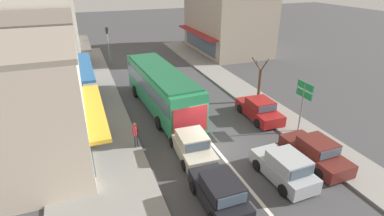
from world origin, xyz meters
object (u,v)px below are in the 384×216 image
object	(u,v)px
hatchback_queue_far_back	(220,192)
sedan_adjacent_lane_lead	(192,145)
traffic_light_downstreet	(108,40)
street_tree_right	(260,81)
parked_sedan_kerb_second	(259,110)
directional_road_sign	(304,95)
city_bus	(161,87)
pedestrian_with_handbag_near	(135,133)
parked_sedan_kerb_front	(315,152)
hatchback_behind_bus_near	(284,168)

from	to	relation	value
hatchback_queue_far_back	sedan_adjacent_lane_lead	bearing A→B (deg)	86.40
traffic_light_downstreet	street_tree_right	world-z (taller)	traffic_light_downstreet
traffic_light_downstreet	street_tree_right	xyz separation A→B (m)	(10.03, -15.19, -1.11)
parked_sedan_kerb_second	directional_road_sign	world-z (taller)	directional_road_sign
street_tree_right	hatchback_queue_far_back	bearing A→B (deg)	-130.09
directional_road_sign	parked_sedan_kerb_second	bearing A→B (deg)	115.57
city_bus	parked_sedan_kerb_second	bearing A→B (deg)	-32.45
parked_sedan_kerb_second	hatchback_queue_far_back	bearing A→B (deg)	-132.92
hatchback_queue_far_back	pedestrian_with_handbag_near	bearing A→B (deg)	112.93
directional_road_sign	street_tree_right	world-z (taller)	street_tree_right
city_bus	directional_road_sign	distance (m)	10.12
directional_road_sign	pedestrian_with_handbag_near	bearing A→B (deg)	169.99
city_bus	hatchback_queue_far_back	size ratio (longest dim) A/B	2.97
parked_sedan_kerb_front	parked_sedan_kerb_second	size ratio (longest dim) A/B	1.00
parked_sedan_kerb_front	hatchback_behind_bus_near	bearing A→B (deg)	-165.96
hatchback_queue_far_back	parked_sedan_kerb_second	xyz separation A→B (m)	(6.58, 7.07, -0.05)
parked_sedan_kerb_second	street_tree_right	distance (m)	3.25
street_tree_right	pedestrian_with_handbag_near	distance (m)	11.36
hatchback_behind_bus_near	parked_sedan_kerb_front	distance (m)	2.60
parked_sedan_kerb_second	street_tree_right	size ratio (longest dim) A/B	1.11
hatchback_queue_far_back	pedestrian_with_handbag_near	world-z (taller)	pedestrian_with_handbag_near
city_bus	directional_road_sign	xyz separation A→B (m)	(7.53, -6.71, 0.82)
traffic_light_downstreet	pedestrian_with_handbag_near	xyz separation A→B (m)	(-0.74, -18.73, -1.79)
street_tree_right	pedestrian_with_handbag_near	size ratio (longest dim) A/B	2.35
parked_sedan_kerb_front	traffic_light_downstreet	world-z (taller)	traffic_light_downstreet
sedan_adjacent_lane_lead	street_tree_right	world-z (taller)	street_tree_right
city_bus	parked_sedan_kerb_second	size ratio (longest dim) A/B	2.59
city_bus	directional_road_sign	world-z (taller)	directional_road_sign
city_bus	pedestrian_with_handbag_near	size ratio (longest dim) A/B	6.74
pedestrian_with_handbag_near	traffic_light_downstreet	bearing A→B (deg)	87.75
pedestrian_with_handbag_near	city_bus	bearing A→B (deg)	58.44
parked_sedan_kerb_front	traffic_light_downstreet	size ratio (longest dim) A/B	1.01
parked_sedan_kerb_second	street_tree_right	world-z (taller)	street_tree_right
city_bus	street_tree_right	distance (m)	7.90
hatchback_queue_far_back	traffic_light_downstreet	world-z (taller)	traffic_light_downstreet
city_bus	parked_sedan_kerb_front	bearing A→B (deg)	-58.51
hatchback_behind_bus_near	sedan_adjacent_lane_lead	xyz separation A→B (m)	(-3.64, 3.75, -0.05)
traffic_light_downstreet	directional_road_sign	size ratio (longest dim) A/B	1.17
street_tree_right	parked_sedan_kerb_front	bearing A→B (deg)	-101.46
hatchback_behind_bus_near	pedestrian_with_handbag_near	world-z (taller)	pedestrian_with_handbag_near
sedan_adjacent_lane_lead	parked_sedan_kerb_front	bearing A→B (deg)	-26.85
traffic_light_downstreet	directional_road_sign	bearing A→B (deg)	-64.60
parked_sedan_kerb_second	traffic_light_downstreet	distance (m)	19.84
directional_road_sign	city_bus	bearing A→B (deg)	138.28
city_bus	pedestrian_with_handbag_near	world-z (taller)	city_bus
hatchback_behind_bus_near	parked_sedan_kerb_second	xyz separation A→B (m)	(2.67, 6.57, -0.05)
hatchback_behind_bus_near	city_bus	bearing A→B (deg)	108.56
hatchback_behind_bus_near	sedan_adjacent_lane_lead	size ratio (longest dim) A/B	0.88
directional_road_sign	hatchback_behind_bus_near	bearing A→B (deg)	-136.44
hatchback_queue_far_back	directional_road_sign	bearing A→B (deg)	28.60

